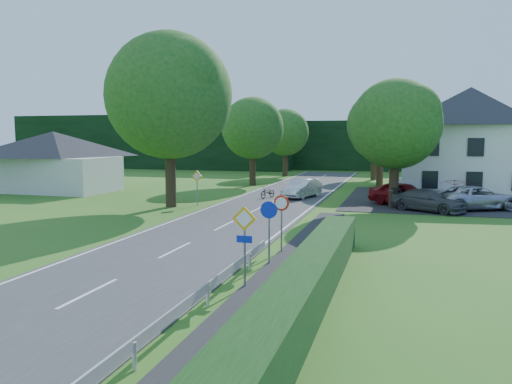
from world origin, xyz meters
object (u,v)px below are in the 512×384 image
(streetlight, at_px, (389,141))
(parked_car_red, at_px, (403,194))
(parked_car_grey, at_px, (428,201))
(parked_car_silver_b, at_px, (476,198))
(parasol, at_px, (455,192))
(moving_car, at_px, (302,189))
(motorcycle, at_px, (268,192))
(parked_car_silver_a, at_px, (421,184))

(streetlight, relative_size, parked_car_red, 1.69)
(parked_car_grey, height_order, parked_car_silver_b, parked_car_silver_b)
(parked_car_red, height_order, parasol, parasol)
(moving_car, bearing_deg, parked_car_red, -2.63)
(parked_car_silver_b, xyz_separation_m, parasol, (-1.19, 1.36, 0.16))
(parked_car_silver_b, bearing_deg, parasol, 14.95)
(motorcycle, relative_size, parked_car_red, 0.37)
(streetlight, distance_m, parked_car_red, 3.96)
(streetlight, xyz_separation_m, parked_car_silver_a, (2.54, 7.00, -3.66))
(streetlight, distance_m, motorcycle, 9.78)
(parked_car_red, height_order, parked_car_silver_a, parked_car_red)
(motorcycle, xyz_separation_m, parked_car_silver_a, (11.48, 6.73, 0.30))
(motorcycle, height_order, parked_car_silver_a, parked_car_silver_a)
(parked_car_silver_a, bearing_deg, parked_car_silver_b, -142.02)
(motorcycle, height_order, parked_car_silver_b, parked_car_silver_b)
(parked_car_silver_a, bearing_deg, parked_car_grey, -160.86)
(parked_car_silver_b, bearing_deg, parked_car_red, 55.79)
(parked_car_silver_a, distance_m, parked_car_grey, 10.50)
(streetlight, height_order, parked_car_silver_a, streetlight)
(streetlight, relative_size, moving_car, 1.86)
(parked_car_silver_b, bearing_deg, parked_car_grey, 92.35)
(moving_car, xyz_separation_m, parked_car_silver_b, (12.06, -3.08, 0.06))
(parasol, bearing_deg, parked_car_red, -167.95)
(parked_car_silver_a, bearing_deg, motorcycle, 139.30)
(motorcycle, height_order, parasol, parasol)
(parked_car_red, distance_m, parked_car_silver_a, 8.35)
(parasol, bearing_deg, moving_car, 171.00)
(parked_car_red, bearing_deg, parked_car_silver_b, -68.11)
(streetlight, distance_m, moving_car, 7.55)
(moving_car, distance_m, parasol, 11.01)
(parked_car_grey, xyz_separation_m, parasol, (1.84, 3.00, 0.25))
(parked_car_grey, distance_m, parasol, 3.53)
(streetlight, bearing_deg, moving_car, 169.29)
(parked_car_grey, height_order, parasol, parasol)
(parked_car_red, bearing_deg, parked_car_silver_a, 19.80)
(moving_car, distance_m, parked_car_silver_b, 12.45)
(parked_car_silver_a, relative_size, parasol, 2.24)
(parked_car_silver_b, relative_size, parasol, 2.68)
(parked_car_red, bearing_deg, parked_car_grey, -116.41)
(motorcycle, xyz_separation_m, parked_car_grey, (11.52, -3.77, 0.21))
(moving_car, xyz_separation_m, parasol, (10.87, -1.72, 0.22))
(parked_car_silver_b, bearing_deg, parked_car_silver_a, -7.06)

